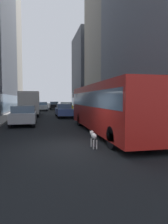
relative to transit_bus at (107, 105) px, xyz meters
The scene contains 17 objects.
ground_plane 31.83m from the transit_bus, 95.05° to the left, with size 120.00×120.00×0.00m, color black.
sidewalk_left 32.82m from the transit_bus, 105.03° to the left, with size 2.40×110.00×0.15m, color #9E9991.
sidewalk_right 31.83m from the transit_bus, 84.77° to the left, with size 2.40×110.00×0.15m, color #9E9991.
building_right_mid 29.22m from the transit_bus, 68.45° to the left, with size 8.26×14.86×34.58m.
building_right_far 40.48m from the transit_bus, 76.78° to the left, with size 9.27×14.08×18.52m.
transit_bus is the anchor object (origin of this frame).
car_blue_hatchback 11.54m from the transit_bus, 97.99° to the left, with size 1.70×4.40×1.62m.
car_silver_sedan 7.53m from the transit_bus, 138.61° to the left, with size 1.95×4.12×1.62m.
car_grey_wagon 32.39m from the transit_bus, 99.96° to the left, with size 1.70×4.63×1.62m.
car_white_van 26.27m from the transit_bus, 98.76° to the left, with size 1.82×4.20×1.62m.
car_black_suv 30.08m from the transit_bus, 93.05° to the left, with size 1.76×4.25×1.62m.
car_yellow_taxi 22.26m from the transit_bus, 90.00° to the left, with size 1.90×4.14×1.62m.
box_truck 15.55m from the transit_bus, 111.10° to the left, with size 2.30×7.50×3.05m.
dalmatian_dog 4.38m from the transit_bus, 116.87° to the right, with size 0.22×0.96×0.72m.
pedestrian_with_handbag 2.48m from the transit_bus, ahead, with size 0.45×0.34×1.69m.
pedestrian_in_coat 3.60m from the transit_bus, 25.06° to the right, with size 0.34×0.34×1.69m.
traffic_light_near 2.24m from the transit_bus, 10.89° to the right, with size 0.24×0.41×3.40m.
Camera 1 is at (-1.35, -9.01, 2.17)m, focal length 32.30 mm.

